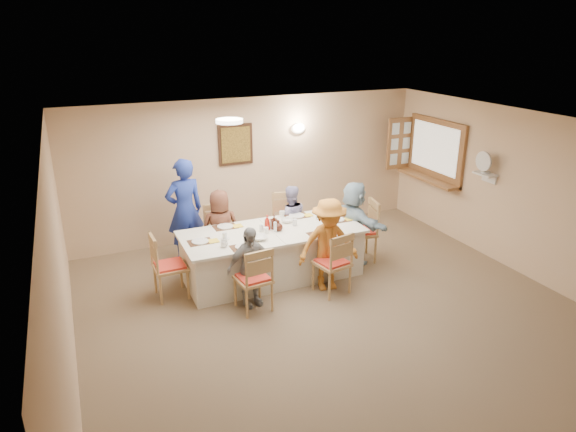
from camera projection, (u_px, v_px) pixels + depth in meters
name	position (u px, v px, depth m)	size (l,w,h in m)	color
ground	(345.00, 323.00, 6.69)	(7.00, 7.00, 0.00)	brown
room_walls	(350.00, 214.00, 6.17)	(7.00, 7.00, 7.00)	#D4B290
wall_picture	(236.00, 145.00, 8.97)	(0.62, 0.05, 0.72)	black
wall_sconce	(298.00, 128.00, 9.33)	(0.26, 0.09, 0.18)	white
ceiling_light	(229.00, 121.00, 6.75)	(0.36, 0.36, 0.05)	white
serving_hatch	(436.00, 150.00, 9.44)	(0.06, 1.50, 1.15)	brown
hatch_sill	(428.00, 178.00, 9.58)	(0.30, 1.50, 0.05)	brown
shutter_door	(400.00, 143.00, 10.00)	(0.55, 0.04, 1.00)	brown
fan_shelf	(485.00, 174.00, 8.29)	(0.22, 0.36, 0.03)	white
desk_fan	(485.00, 165.00, 8.22)	(0.30, 0.30, 0.28)	#A5A5A8
dining_table	(272.00, 254.00, 7.83)	(2.72, 1.15, 0.76)	white
chair_back_left	(219.00, 235.00, 8.26)	(0.46, 0.46, 0.95)	tan
chair_back_right	(287.00, 223.00, 8.70)	(0.48, 0.48, 1.00)	tan
chair_front_left	(253.00, 277.00, 6.89)	(0.45, 0.45, 0.95)	tan
chair_front_right	(332.00, 262.00, 7.33)	(0.46, 0.46, 0.95)	tan
chair_left_end	(170.00, 265.00, 7.21)	(0.46, 0.46, 0.97)	tan
chair_right_end	(360.00, 231.00, 8.37)	(0.49, 0.49, 1.02)	tan
diner_back_left	(221.00, 229.00, 8.10)	(0.65, 0.45, 1.27)	brown
diner_back_right	(290.00, 220.00, 8.56)	(0.66, 0.56, 1.20)	#9693C3
diner_front_left	(250.00, 267.00, 6.95)	(0.71, 0.38, 1.15)	#949597
diner_front_right	(328.00, 245.00, 7.36)	(0.96, 0.64, 1.39)	orange
diner_right_end	(354.00, 222.00, 8.26)	(0.57, 1.30, 1.36)	#9DBCD1
caregiver	(185.00, 210.00, 8.26)	(0.68, 0.50, 1.71)	#21369F
placemat_fl	(243.00, 247.00, 7.11)	(0.34, 0.26, 0.01)	#472B19
plate_fl	(243.00, 247.00, 7.11)	(0.23, 0.23, 0.01)	white
napkin_fl	(257.00, 246.00, 7.13)	(0.13, 0.13, 0.01)	yellow
placemat_fr	(320.00, 234.00, 7.56)	(0.35, 0.26, 0.01)	#472B19
plate_fr	(320.00, 233.00, 7.56)	(0.22, 0.22, 0.01)	white
napkin_fr	(333.00, 233.00, 7.58)	(0.14, 0.14, 0.01)	yellow
placemat_bl	(225.00, 227.00, 7.83)	(0.35, 0.26, 0.01)	#472B19
plate_bl	(225.00, 226.00, 7.83)	(0.25, 0.25, 0.02)	white
napkin_bl	(238.00, 226.00, 7.86)	(0.14, 0.14, 0.01)	yellow
placemat_br	(297.00, 216.00, 8.28)	(0.37, 0.28, 0.01)	#472B19
plate_br	(297.00, 215.00, 8.28)	(0.25, 0.25, 0.02)	white
napkin_br	(308.00, 215.00, 8.31)	(0.13, 0.13, 0.01)	yellow
placemat_le	(200.00, 242.00, 7.28)	(0.34, 0.25, 0.01)	#472B19
plate_le	(200.00, 241.00, 7.28)	(0.24, 0.24, 0.01)	white
napkin_le	(213.00, 241.00, 7.31)	(0.15, 0.15, 0.01)	yellow
placemat_re	(337.00, 220.00, 8.12)	(0.37, 0.28, 0.01)	#472B19
plate_re	(337.00, 219.00, 8.12)	(0.22, 0.22, 0.01)	white
napkin_re	(349.00, 219.00, 8.14)	(0.14, 0.14, 0.01)	yellow
teacup_a	(224.00, 244.00, 7.11)	(0.13, 0.13, 0.08)	white
teacup_b	(282.00, 214.00, 8.25)	(0.13, 0.13, 0.09)	white
bowl_a	(260.00, 238.00, 7.36)	(0.28, 0.28, 0.06)	white
bowl_b	(287.00, 221.00, 8.01)	(0.23, 0.23, 0.06)	white
condiment_ketchup	(267.00, 223.00, 7.69)	(0.10, 0.10, 0.23)	red
condiment_brown	(274.00, 222.00, 7.73)	(0.11, 0.11, 0.22)	#3D1910
condiment_malt	(279.00, 225.00, 7.67)	(0.17, 0.17, 0.17)	#3D1910
drinking_glass	(261.00, 227.00, 7.67)	(0.06, 0.06, 0.09)	silver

